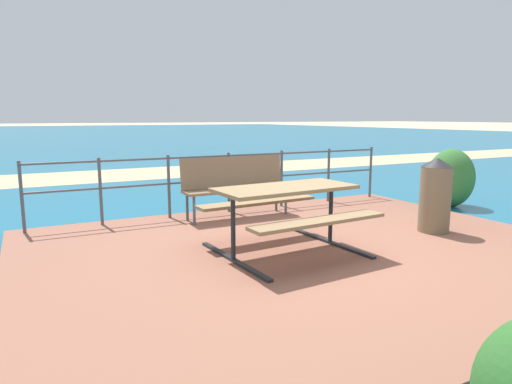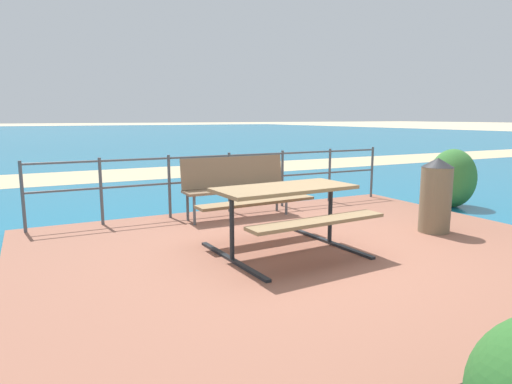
# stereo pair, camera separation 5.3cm
# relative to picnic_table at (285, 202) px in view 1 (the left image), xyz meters

# --- Properties ---
(ground_plane) EXTENTS (240.00, 240.00, 0.00)m
(ground_plane) POSITION_rel_picnic_table_xyz_m (0.33, -0.06, -0.64)
(ground_plane) COLOR beige
(patio_paving) EXTENTS (6.40, 5.20, 0.06)m
(patio_paving) POSITION_rel_picnic_table_xyz_m (0.33, -0.06, -0.61)
(patio_paving) COLOR #935B47
(patio_paving) RESTS_ON ground
(sea_water) EXTENTS (90.00, 90.00, 0.01)m
(sea_water) POSITION_rel_picnic_table_xyz_m (0.33, 39.94, -0.63)
(sea_water) COLOR #196B8E
(sea_water) RESTS_ON ground
(beach_strip) EXTENTS (54.01, 3.02, 0.01)m
(beach_strip) POSITION_rel_picnic_table_xyz_m (0.33, 8.30, -0.63)
(beach_strip) COLOR tan
(beach_strip) RESTS_ON ground
(picnic_table) EXTENTS (1.66, 1.56, 0.75)m
(picnic_table) POSITION_rel_picnic_table_xyz_m (0.00, 0.00, 0.00)
(picnic_table) COLOR #8C704C
(picnic_table) RESTS_ON patio_paving
(park_bench) EXTENTS (1.67, 0.42, 0.91)m
(park_bench) POSITION_rel_picnic_table_xyz_m (0.27, 1.92, -0.03)
(park_bench) COLOR #7A6047
(park_bench) RESTS_ON patio_paving
(railing_fence) EXTENTS (5.94, 0.04, 0.95)m
(railing_fence) POSITION_rel_picnic_table_xyz_m (0.33, 2.30, 0.01)
(railing_fence) COLOR #4C5156
(railing_fence) RESTS_ON patio_paving
(trash_bin) EXTENTS (0.41, 0.41, 0.99)m
(trash_bin) POSITION_rel_picnic_table_xyz_m (2.24, -0.12, -0.08)
(trash_bin) COLOR #726047
(trash_bin) RESTS_ON patio_paving
(shrub_right) EXTENTS (0.80, 0.80, 1.02)m
(shrub_right) POSITION_rel_picnic_table_xyz_m (4.08, 1.14, -0.13)
(shrub_right) COLOR #387533
(shrub_right) RESTS_ON ground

